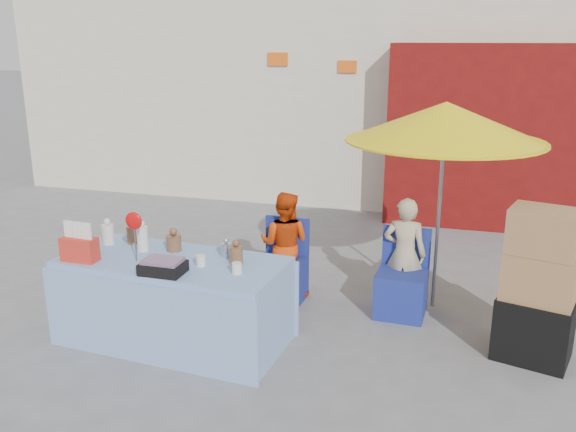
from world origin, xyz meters
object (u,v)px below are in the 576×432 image
(chair_left, at_px, (281,277))
(vendor_orange, at_px, (285,244))
(umbrella, at_px, (445,123))
(chair_right, at_px, (401,290))
(market_table, at_px, (174,299))
(vendor_beige, at_px, (404,254))
(box_stack, at_px, (538,291))

(chair_left, xyz_separation_m, vendor_orange, (-0.00, 0.13, 0.32))
(chair_left, xyz_separation_m, umbrella, (1.55, 0.28, 1.64))
(vendor_orange, bearing_deg, chair_right, 176.43)
(market_table, height_order, vendor_beige, market_table)
(vendor_orange, bearing_deg, box_stack, 166.61)
(chair_left, bearing_deg, box_stack, -10.43)
(chair_right, bearing_deg, vendor_beige, 92.86)
(market_table, relative_size, vendor_beige, 1.81)
(vendor_orange, bearing_deg, vendor_beige, -177.44)
(chair_right, bearing_deg, box_stack, -22.85)
(chair_right, relative_size, vendor_beige, 0.73)
(box_stack, bearing_deg, market_table, -169.57)
(vendor_orange, relative_size, umbrella, 0.55)
(market_table, height_order, chair_right, market_table)
(market_table, xyz_separation_m, vendor_beige, (1.92, 1.27, 0.18))
(vendor_beige, bearing_deg, umbrella, -150.88)
(vendor_beige, xyz_separation_m, umbrella, (0.30, 0.15, 1.31))
(chair_left, xyz_separation_m, box_stack, (2.43, -0.56, 0.36))
(vendor_beige, bearing_deg, chair_right, 92.86)
(vendor_orange, bearing_deg, chair_left, 92.86)
(vendor_beige, relative_size, umbrella, 0.56)
(market_table, distance_m, box_stack, 3.16)
(chair_right, bearing_deg, market_table, -146.95)
(chair_right, bearing_deg, vendor_orange, 176.43)
(market_table, xyz_separation_m, chair_left, (0.67, 1.13, -0.15))
(chair_right, height_order, vendor_beige, vendor_beige)
(market_table, distance_m, umbrella, 3.03)
(chair_right, distance_m, umbrella, 1.69)
(chair_right, height_order, box_stack, box_stack)
(market_table, bearing_deg, vendor_beige, 37.93)
(market_table, height_order, chair_left, market_table)
(vendor_orange, height_order, box_stack, box_stack)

